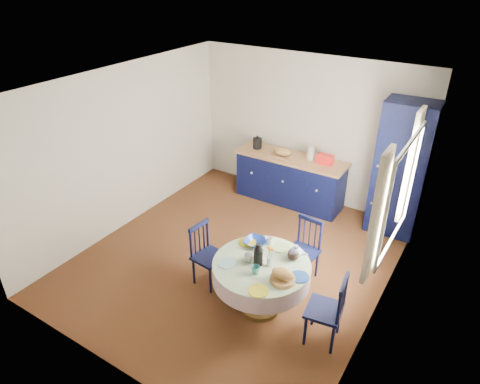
% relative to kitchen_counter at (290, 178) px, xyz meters
% --- Properties ---
extents(floor, '(4.50, 4.50, 0.00)m').
position_rel_kitchen_counter_xyz_m(floor, '(0.10, -1.90, -0.44)').
color(floor, black).
rests_on(floor, ground).
extents(ceiling, '(4.50, 4.50, 0.00)m').
position_rel_kitchen_counter_xyz_m(ceiling, '(0.10, -1.90, 2.06)').
color(ceiling, white).
rests_on(ceiling, wall_back).
extents(wall_back, '(4.00, 0.02, 2.50)m').
position_rel_kitchen_counter_xyz_m(wall_back, '(0.10, 0.35, 0.81)').
color(wall_back, silver).
rests_on(wall_back, floor).
extents(wall_left, '(0.02, 4.50, 2.50)m').
position_rel_kitchen_counter_xyz_m(wall_left, '(-1.90, -1.90, 0.81)').
color(wall_left, silver).
rests_on(wall_left, floor).
extents(wall_right, '(0.02, 4.50, 2.50)m').
position_rel_kitchen_counter_xyz_m(wall_right, '(2.10, -1.90, 0.81)').
color(wall_right, silver).
rests_on(wall_right, floor).
extents(window, '(0.10, 1.74, 1.45)m').
position_rel_kitchen_counter_xyz_m(window, '(2.05, -1.60, 1.08)').
color(window, white).
rests_on(window, wall_right).
extents(kitchen_counter, '(1.90, 0.60, 1.09)m').
position_rel_kitchen_counter_xyz_m(kitchen_counter, '(0.00, 0.00, 0.00)').
color(kitchen_counter, black).
rests_on(kitchen_counter, floor).
extents(pantry_cabinet, '(0.75, 0.55, 2.08)m').
position_rel_kitchen_counter_xyz_m(pantry_cabinet, '(1.76, 0.05, 0.60)').
color(pantry_cabinet, black).
rests_on(pantry_cabinet, floor).
extents(dining_table, '(1.16, 1.15, 0.97)m').
position_rel_kitchen_counter_xyz_m(dining_table, '(0.91, -2.58, 0.13)').
color(dining_table, brown).
rests_on(dining_table, floor).
extents(chair_left, '(0.40, 0.42, 0.85)m').
position_rel_kitchen_counter_xyz_m(chair_left, '(0.05, -2.50, -0.01)').
color(chair_left, black).
rests_on(chair_left, floor).
extents(chair_far, '(0.42, 0.40, 0.86)m').
position_rel_kitchen_counter_xyz_m(chair_far, '(1.07, -1.75, -0.00)').
color(chair_far, black).
rests_on(chair_far, floor).
extents(chair_right, '(0.43, 0.45, 0.89)m').
position_rel_kitchen_counter_xyz_m(chair_right, '(1.75, -2.62, 0.01)').
color(chair_right, black).
rests_on(chair_right, floor).
extents(mug_a, '(0.12, 0.12, 0.09)m').
position_rel_kitchen_counter_xyz_m(mug_a, '(0.74, -2.62, 0.30)').
color(mug_a, silver).
rests_on(mug_a, dining_table).
extents(mug_b, '(0.10, 0.10, 0.10)m').
position_rel_kitchen_counter_xyz_m(mug_b, '(0.93, -2.77, 0.30)').
color(mug_b, '#2F7475').
rests_on(mug_b, dining_table).
extents(mug_c, '(0.14, 0.14, 0.11)m').
position_rel_kitchen_counter_xyz_m(mug_c, '(1.17, -2.32, 0.30)').
color(mug_c, black).
rests_on(mug_c, dining_table).
extents(mug_d, '(0.10, 0.10, 0.09)m').
position_rel_kitchen_counter_xyz_m(mug_d, '(0.79, -2.20, 0.30)').
color(mug_d, silver).
rests_on(mug_d, dining_table).
extents(cobalt_bowl, '(0.28, 0.28, 0.07)m').
position_rel_kitchen_counter_xyz_m(cobalt_bowl, '(0.65, -2.30, 0.28)').
color(cobalt_bowl, navy).
rests_on(cobalt_bowl, dining_table).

